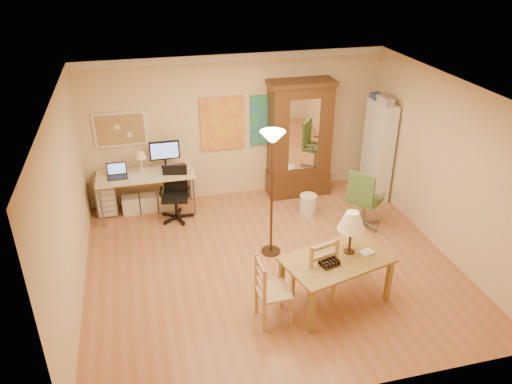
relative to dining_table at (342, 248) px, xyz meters
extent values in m
plane|color=#A8653B|center=(-0.70, 0.98, -0.83)|extent=(5.50, 5.50, 0.00)
cube|color=white|center=(-0.70, 3.44, 1.81)|extent=(5.50, 0.08, 0.12)
cube|color=tan|center=(-2.75, 3.45, 0.67)|extent=(0.90, 0.04, 0.62)
cube|color=yellow|center=(-0.95, 3.45, 0.62)|extent=(0.80, 0.04, 1.00)
cube|color=#2A69A8|center=(-0.05, 3.45, 0.62)|extent=(0.75, 0.04, 0.95)
cube|color=olive|center=(-0.08, -0.04, -0.15)|extent=(1.57, 1.17, 0.04)
cube|color=olive|center=(-0.60, -0.54, -0.50)|extent=(0.08, 0.08, 0.66)
cube|color=olive|center=(0.62, -0.22, -0.50)|extent=(0.08, 0.08, 0.66)
cube|color=olive|center=(-0.78, 0.14, -0.50)|extent=(0.08, 0.08, 0.66)
cube|color=olive|center=(0.44, 0.47, -0.50)|extent=(0.08, 0.08, 0.66)
cylinder|color=#301E10|center=(0.13, 0.07, -0.12)|extent=(0.15, 0.15, 0.02)
cylinder|color=#301E10|center=(0.13, 0.07, 0.05)|extent=(0.04, 0.04, 0.37)
cone|color=#FFEBC7|center=(0.13, 0.07, 0.35)|extent=(0.37, 0.37, 0.26)
cube|color=silver|center=(0.35, -0.02, -0.12)|extent=(0.22, 0.18, 0.03)
cube|color=black|center=(-0.23, -0.14, -0.10)|extent=(0.30, 0.27, 0.07)
cube|color=tan|center=(-0.34, 0.10, -0.35)|extent=(0.57, 0.56, 0.04)
cube|color=tan|center=(-0.20, 0.34, -0.60)|extent=(0.05, 0.05, 0.46)
cube|color=tan|center=(-0.58, 0.23, -0.60)|extent=(0.05, 0.05, 0.46)
cube|color=tan|center=(-0.09, -0.03, -0.60)|extent=(0.05, 0.05, 0.46)
cube|color=tan|center=(-0.48, -0.14, -0.60)|extent=(0.05, 0.05, 0.46)
cube|color=tan|center=(-0.09, -0.03, -0.09)|extent=(0.05, 0.05, 0.53)
cube|color=tan|center=(-0.48, -0.14, -0.09)|extent=(0.05, 0.05, 0.53)
cube|color=tan|center=(-0.29, -0.09, -0.03)|extent=(0.40, 0.14, 0.05)
cube|color=tan|center=(-0.99, -0.19, -0.39)|extent=(0.43, 0.44, 0.04)
cube|color=tan|center=(-0.81, -0.37, -0.62)|extent=(0.04, 0.04, 0.42)
cube|color=tan|center=(-0.82, 0.00, -0.62)|extent=(0.04, 0.04, 0.42)
cube|color=tan|center=(-1.16, -0.38, -0.62)|extent=(0.04, 0.04, 0.42)
cube|color=tan|center=(-1.17, -0.01, -0.62)|extent=(0.04, 0.04, 0.42)
cube|color=tan|center=(-1.16, -0.38, -0.14)|extent=(0.04, 0.04, 0.49)
cube|color=tan|center=(-1.17, -0.01, -0.14)|extent=(0.04, 0.04, 0.49)
cube|color=tan|center=(-1.17, -0.19, -0.09)|extent=(0.04, 0.37, 0.05)
cylinder|color=#432D1B|center=(-0.60, 1.32, -0.82)|extent=(0.30, 0.30, 0.03)
cylinder|color=#432D1B|center=(-0.60, 1.32, 0.15)|extent=(0.04, 0.04, 1.92)
cone|color=#FFE0A5|center=(-0.60, 1.32, 1.13)|extent=(0.37, 0.37, 0.15)
cube|color=beige|center=(-2.41, 3.10, -0.07)|extent=(1.70, 0.74, 0.03)
cylinder|color=slate|center=(-3.20, 2.79, -0.46)|extent=(0.04, 0.04, 0.74)
cylinder|color=slate|center=(-1.61, 2.79, -0.46)|extent=(0.04, 0.04, 0.74)
cylinder|color=slate|center=(-3.20, 3.42, -0.46)|extent=(0.04, 0.04, 0.74)
cylinder|color=slate|center=(-1.61, 3.42, -0.46)|extent=(0.04, 0.04, 0.74)
cube|color=black|center=(-2.88, 3.05, -0.05)|extent=(0.34, 0.23, 0.02)
cube|color=black|center=(-2.88, 3.22, 0.06)|extent=(0.34, 0.06, 0.22)
cube|color=black|center=(-2.04, 3.26, 0.28)|extent=(0.53, 0.04, 0.34)
cone|color=#FFEBC7|center=(-2.46, 3.21, 0.26)|extent=(0.21, 0.21, 0.13)
cube|color=silver|center=(-2.56, 2.94, -0.05)|extent=(0.26, 0.34, 0.01)
cube|color=maroon|center=(-1.82, 3.05, 0.01)|extent=(0.23, 0.17, 0.13)
cube|color=white|center=(-2.72, 3.16, -0.67)|extent=(0.30, 0.25, 0.32)
cube|color=white|center=(-2.41, 3.16, -0.67)|extent=(0.30, 0.25, 0.32)
cube|color=silver|center=(-2.09, 3.16, -0.67)|extent=(0.30, 0.25, 0.32)
cylinder|color=black|center=(-1.95, 2.73, -0.60)|extent=(0.06, 0.06, 0.37)
cube|color=black|center=(-1.95, 2.73, -0.39)|extent=(0.52, 0.50, 0.06)
cube|color=black|center=(-1.91, 2.93, -0.11)|extent=(0.42, 0.13, 0.48)
cube|color=black|center=(-2.18, 2.77, -0.26)|extent=(0.09, 0.28, 0.03)
cube|color=black|center=(-1.71, 2.68, -0.26)|extent=(0.09, 0.28, 0.03)
cylinder|color=slate|center=(1.18, 1.75, -0.58)|extent=(0.06, 0.06, 0.41)
cube|color=#3F5D29|center=(1.18, 1.75, -0.34)|extent=(0.67, 0.67, 0.07)
cube|color=#3F5D29|center=(1.01, 1.61, -0.04)|extent=(0.33, 0.40, 0.53)
cube|color=slate|center=(1.35, 1.54, -0.20)|extent=(0.26, 0.22, 0.03)
cube|color=slate|center=(1.01, 1.95, -0.20)|extent=(0.26, 0.22, 0.03)
cube|color=slate|center=(-3.13, 3.26, -0.47)|extent=(0.36, 0.41, 0.71)
cube|color=silver|center=(-3.13, 3.05, -0.47)|extent=(0.31, 0.02, 0.61)
cube|color=#3E1E11|center=(0.46, 3.22, 0.24)|extent=(1.12, 0.51, 2.15)
cube|color=#3E1E11|center=(0.46, 3.22, -0.61)|extent=(1.16, 0.55, 0.43)
cube|color=white|center=(0.46, 2.96, 0.45)|extent=(0.56, 0.01, 1.33)
cube|color=#3E1E11|center=(0.46, 3.22, 1.34)|extent=(1.21, 0.57, 0.08)
cube|color=white|center=(1.85, 2.75, 0.10)|extent=(0.28, 0.74, 1.86)
cube|color=#993333|center=(1.81, 2.61, -0.39)|extent=(0.17, 0.37, 0.22)
cube|color=#334C99|center=(1.81, 2.94, 0.71)|extent=(0.17, 0.26, 0.19)
cylinder|color=silver|center=(0.37, 2.32, -0.64)|extent=(0.31, 0.31, 0.38)
camera|label=1|loc=(-2.44, -5.07, 3.66)|focal=35.00mm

